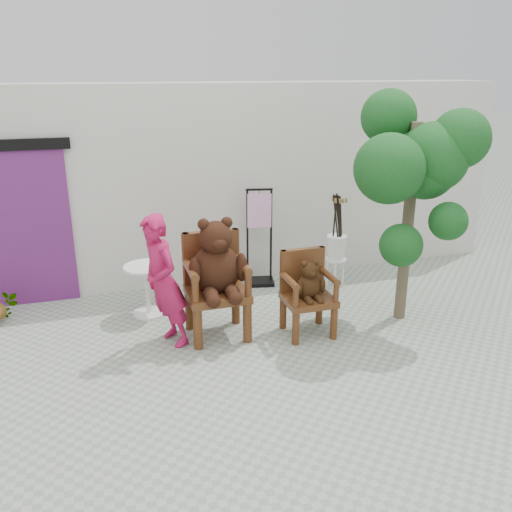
# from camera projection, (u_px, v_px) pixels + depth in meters

# --- Properties ---
(ground_plane) EXTENTS (60.00, 60.00, 0.00)m
(ground_plane) POSITION_uv_depth(u_px,v_px,m) (294.00, 357.00, 6.33)
(ground_plane) COLOR #949B8B
(ground_plane) RESTS_ON ground
(back_wall) EXTENTS (9.00, 1.00, 3.00)m
(back_wall) POSITION_uv_depth(u_px,v_px,m) (227.00, 181.00, 8.64)
(back_wall) COLOR silver
(back_wall) RESTS_ON ground
(doorway) EXTENTS (1.40, 0.11, 2.33)m
(doorway) POSITION_uv_depth(u_px,v_px,m) (26.00, 224.00, 7.45)
(doorway) COLOR #632163
(doorway) RESTS_ON ground
(chair_big) EXTENTS (0.74, 0.81, 1.53)m
(chair_big) POSITION_uv_depth(u_px,v_px,m) (216.00, 270.00, 6.59)
(chair_big) COLOR #44230E
(chair_big) RESTS_ON ground
(chair_small) EXTENTS (0.61, 0.56, 1.06)m
(chair_small) POSITION_uv_depth(u_px,v_px,m) (307.00, 287.00, 6.75)
(chair_small) COLOR #44230E
(chair_small) RESTS_ON ground
(person) EXTENTS (0.58, 0.70, 1.65)m
(person) POSITION_uv_depth(u_px,v_px,m) (164.00, 282.00, 6.35)
(person) COLOR #AE1549
(person) RESTS_ON ground
(cafe_table) EXTENTS (0.60, 0.60, 0.70)m
(cafe_table) POSITION_uv_depth(u_px,v_px,m) (147.00, 284.00, 7.30)
(cafe_table) COLOR white
(cafe_table) RESTS_ON ground
(display_stand) EXTENTS (0.51, 0.44, 1.51)m
(display_stand) POSITION_uv_depth(u_px,v_px,m) (259.00, 248.00, 8.30)
(display_stand) COLOR black
(display_stand) RESTS_ON ground
(stool_bucket) EXTENTS (0.32, 0.32, 1.45)m
(stool_bucket) POSITION_uv_depth(u_px,v_px,m) (336.00, 247.00, 8.18)
(stool_bucket) COLOR white
(stool_bucket) RESTS_ON ground
(tree) EXTENTS (1.70, 1.60, 2.97)m
(tree) POSITION_uv_depth(u_px,v_px,m) (414.00, 161.00, 6.62)
(tree) COLOR #423827
(tree) RESTS_ON ground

